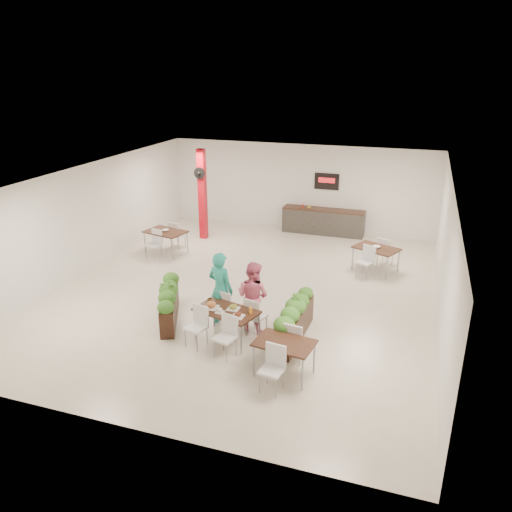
{
  "coord_description": "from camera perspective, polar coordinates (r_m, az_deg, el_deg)",
  "views": [
    {
      "loc": [
        4.23,
        -11.92,
        5.83
      ],
      "look_at": [
        0.3,
        -0.14,
        1.1
      ],
      "focal_mm": 35.0,
      "sensor_mm": 36.0,
      "label": 1
    }
  ],
  "objects": [
    {
      "name": "diner_man",
      "position": [
        11.8,
        -4.06,
        -3.8
      ],
      "size": [
        0.76,
        0.6,
        1.84
      ],
      "primitive_type": "imported",
      "rotation": [
        0.0,
        0.0,
        2.87
      ],
      "color": "teal",
      "rests_on": "ground"
    },
    {
      "name": "side_table_a",
      "position": [
        16.76,
        -10.29,
        2.45
      ],
      "size": [
        1.48,
        1.67,
        0.92
      ],
      "rotation": [
        0.0,
        0.0,
        -0.23
      ],
      "color": "black",
      "rests_on": "ground"
    },
    {
      "name": "planter_right",
      "position": [
        11.37,
        4.52,
        -7.1
      ],
      "size": [
        0.45,
        2.14,
        1.12
      ],
      "rotation": [
        0.0,
        0.0,
        1.54
      ],
      "color": "black",
      "rests_on": "ground"
    },
    {
      "name": "main_table",
      "position": [
        11.25,
        -3.44,
        -6.69
      ],
      "size": [
        1.61,
        1.89,
        0.92
      ],
      "rotation": [
        0.0,
        0.0,
        -0.27
      ],
      "color": "black",
      "rests_on": "ground"
    },
    {
      "name": "side_table_b",
      "position": [
        15.41,
        13.56,
        0.54
      ],
      "size": [
        1.5,
        1.65,
        0.92
      ],
      "rotation": [
        0.0,
        0.0,
        -0.42
      ],
      "color": "black",
      "rests_on": "ground"
    },
    {
      "name": "red_column",
      "position": [
        17.8,
        -6.16,
        7.11
      ],
      "size": [
        0.4,
        0.41,
        3.2
      ],
      "color": "#B20B18",
      "rests_on": "ground"
    },
    {
      "name": "room_shell",
      "position": [
        13.22,
        -1.07,
        4.02
      ],
      "size": [
        10.1,
        12.1,
        3.22
      ],
      "color": "white",
      "rests_on": "ground"
    },
    {
      "name": "service_counter",
      "position": [
        18.65,
        7.69,
        4.02
      ],
      "size": [
        3.0,
        0.64,
        2.2
      ],
      "color": "#292725",
      "rests_on": "ground"
    },
    {
      "name": "side_table_c",
      "position": [
        10.04,
        3.26,
        -10.43
      ],
      "size": [
        1.25,
        1.66,
        0.92
      ],
      "rotation": [
        0.0,
        0.0,
        -0.14
      ],
      "color": "black",
      "rests_on": "ground"
    },
    {
      "name": "ground",
      "position": [
        13.93,
        -1.01,
        -3.9
      ],
      "size": [
        12.0,
        12.0,
        0.0
      ],
      "primitive_type": "plane",
      "color": "beige",
      "rests_on": "ground"
    },
    {
      "name": "diner_woman",
      "position": [
        11.57,
        -0.37,
        -4.64
      ],
      "size": [
        0.97,
        0.84,
        1.7
      ],
      "primitive_type": "imported",
      "rotation": [
        0.0,
        0.0,
        2.87
      ],
      "color": "#E06385",
      "rests_on": "ground"
    },
    {
      "name": "planter_left",
      "position": [
        12.32,
        -9.9,
        -5.01
      ],
      "size": [
        1.08,
        1.92,
        1.07
      ],
      "rotation": [
        0.0,
        0.0,
        1.98
      ],
      "color": "black",
      "rests_on": "ground"
    }
  ]
}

